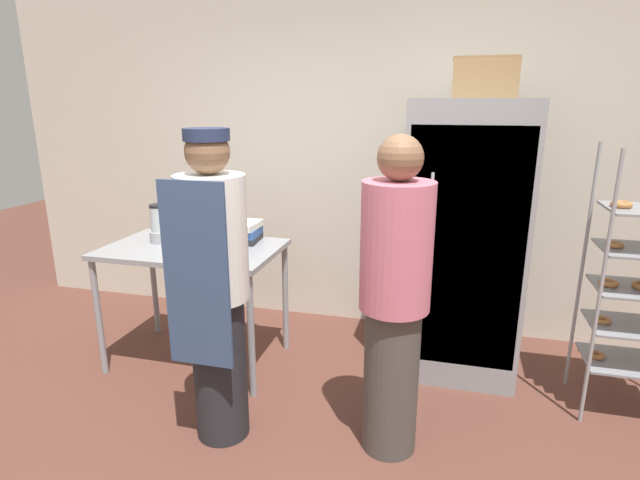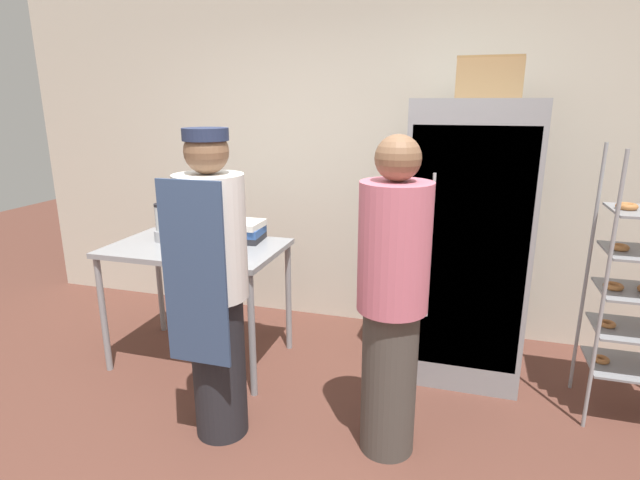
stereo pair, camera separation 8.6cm
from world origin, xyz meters
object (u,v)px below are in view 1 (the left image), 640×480
(donut_box, at_px, (202,249))
(person_baker, at_px, (215,287))
(cardboard_storage_box, at_px, (485,78))
(blender_pitcher, at_px, (159,225))
(person_customer, at_px, (394,300))
(binder_stack, at_px, (237,231))
(refrigerator, at_px, (463,240))

(donut_box, bearing_deg, person_baker, -56.84)
(donut_box, relative_size, cardboard_storage_box, 0.71)
(blender_pitcher, height_order, person_customer, person_customer)
(blender_pitcher, height_order, binder_stack, blender_pitcher)
(person_baker, distance_m, person_customer, 0.95)
(refrigerator, height_order, binder_stack, refrigerator)
(cardboard_storage_box, bearing_deg, refrigerator, -145.52)
(refrigerator, relative_size, binder_stack, 5.61)
(blender_pitcher, relative_size, person_customer, 0.16)
(refrigerator, height_order, person_baker, refrigerator)
(cardboard_storage_box, height_order, person_baker, cardboard_storage_box)
(cardboard_storage_box, relative_size, person_customer, 0.24)
(refrigerator, bearing_deg, blender_pitcher, -169.39)
(person_baker, relative_size, person_customer, 1.01)
(refrigerator, bearing_deg, cardboard_storage_box, 34.48)
(donut_box, height_order, cardboard_storage_box, cardboard_storage_box)
(cardboard_storage_box, xyz_separation_m, person_customer, (-0.40, -1.08, -1.12))
(blender_pitcher, height_order, cardboard_storage_box, cardboard_storage_box)
(donut_box, distance_m, blender_pitcher, 0.51)
(blender_pitcher, bearing_deg, person_customer, -20.32)
(person_baker, bearing_deg, person_customer, 8.00)
(blender_pitcher, distance_m, cardboard_storage_box, 2.41)
(refrigerator, xyz_separation_m, person_customer, (-0.35, -1.04, -0.06))
(blender_pitcher, relative_size, cardboard_storage_box, 0.69)
(refrigerator, relative_size, person_baker, 1.08)
(refrigerator, relative_size, donut_box, 6.54)
(blender_pitcher, bearing_deg, donut_box, -26.46)
(person_baker, bearing_deg, refrigerator, 42.43)
(donut_box, relative_size, blender_pitcher, 1.04)
(donut_box, relative_size, binder_stack, 0.86)
(binder_stack, height_order, cardboard_storage_box, cardboard_storage_box)
(donut_box, distance_m, binder_stack, 0.40)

